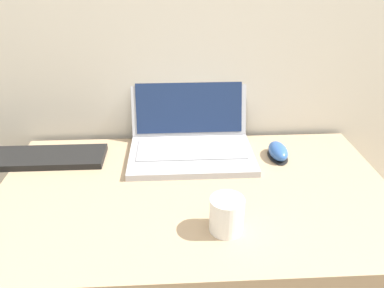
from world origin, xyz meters
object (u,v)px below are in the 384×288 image
laptop (190,139)px  computer_mouse (278,152)px  external_keyboard (40,158)px  drink_cup (227,214)px

laptop → computer_mouse: (0.27, -0.06, -0.02)m
computer_mouse → external_keyboard: bearing=178.6°
laptop → external_keyboard: laptop is taller
computer_mouse → external_keyboard: computer_mouse is taller
laptop → external_keyboard: bearing=-175.5°
drink_cup → external_keyboard: (-0.54, 0.35, -0.04)m
laptop → drink_cup: (0.06, -0.39, 0.00)m
drink_cup → external_keyboard: size_ratio=0.22×
computer_mouse → external_keyboard: size_ratio=0.28×
laptop → drink_cup: bearing=-80.7°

